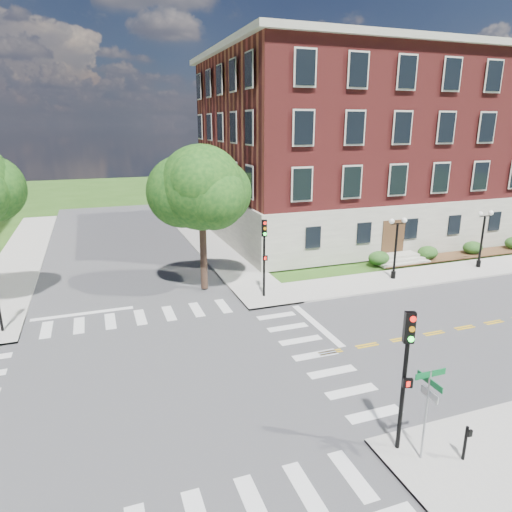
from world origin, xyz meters
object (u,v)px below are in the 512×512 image
object	(u,v)px
traffic_signal_ne	(264,248)
street_sign_pole	(428,398)
twin_lamp_west	(396,245)
push_button_post	(466,442)
twin_lamp_east	(482,236)
traffic_signal_se	(406,364)

from	to	relation	value
traffic_signal_ne	street_sign_pole	world-z (taller)	traffic_signal_ne
twin_lamp_west	street_sign_pole	xyz separation A→B (m)	(-9.97, -15.21, -0.21)
traffic_signal_ne	push_button_post	size ratio (longest dim) A/B	4.00
twin_lamp_east	push_button_post	size ratio (longest dim) A/B	3.53
street_sign_pole	twin_lamp_west	bearing A→B (deg)	56.75
traffic_signal_se	push_button_post	distance (m)	3.12
twin_lamp_east	push_button_post	distance (m)	22.80
twin_lamp_east	push_button_post	world-z (taller)	twin_lamp_east
twin_lamp_east	street_sign_pole	world-z (taller)	twin_lamp_east
street_sign_pole	twin_lamp_east	bearing A→B (deg)	41.01
traffic_signal_se	street_sign_pole	world-z (taller)	traffic_signal_se
twin_lamp_west	push_button_post	xyz separation A→B (m)	(-8.77, -15.74, -1.73)
twin_lamp_west	push_button_post	world-z (taller)	twin_lamp_west
traffic_signal_se	traffic_signal_ne	world-z (taller)	same
twin_lamp_west	push_button_post	bearing A→B (deg)	-119.11
twin_lamp_east	push_button_post	xyz separation A→B (m)	(-16.35, -15.79, -1.73)
traffic_signal_se	twin_lamp_east	xyz separation A→B (m)	(17.96, 14.61, -0.66)
twin_lamp_west	twin_lamp_east	distance (m)	7.58
traffic_signal_se	push_button_post	bearing A→B (deg)	-36.23
twin_lamp_east	traffic_signal_se	bearing A→B (deg)	-140.87
traffic_signal_se	traffic_signal_ne	distance (m)	14.42
push_button_post	traffic_signal_se	bearing A→B (deg)	143.77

